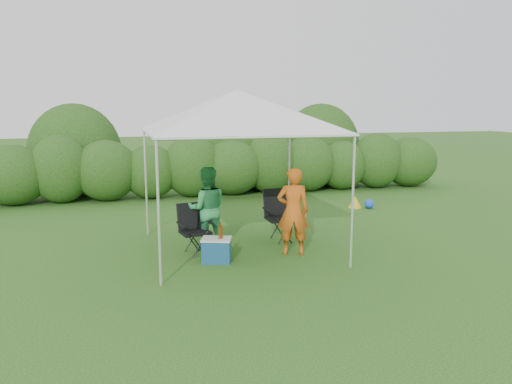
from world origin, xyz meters
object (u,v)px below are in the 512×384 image
object	(u,v)px
man	(293,211)
cooler	(217,250)
woman	(207,209)
canopy	(237,111)
chair_right	(280,211)
chair_left	(193,225)

from	to	relation	value
man	cooler	size ratio (longest dim) A/B	2.67
man	woman	bearing A→B (deg)	-12.35
canopy	chair_right	world-z (taller)	canopy
man	cooler	xyz separation A→B (m)	(-1.36, -0.08, -0.56)
chair_left	man	xyz separation A→B (m)	(1.65, -0.55, 0.27)
woman	cooler	distance (m)	0.95
canopy	chair_left	size ratio (longest dim) A/B	3.53
canopy	chair_right	distance (m)	2.16
chair_right	chair_left	bearing A→B (deg)	-167.12
chair_right	man	distance (m)	1.00
chair_right	woman	world-z (taller)	woman
chair_right	man	bearing A→B (deg)	-95.72
chair_right	cooler	distance (m)	1.82
man	woman	world-z (taller)	man
canopy	man	xyz separation A→B (m)	(0.85, -0.56, -1.70)
canopy	man	size ratio (longest dim) A/B	2.03
chair_left	man	world-z (taller)	man
canopy	cooler	size ratio (longest dim) A/B	5.41
chair_left	woman	bearing A→B (deg)	18.61
chair_left	woman	xyz separation A→B (m)	(0.27, 0.15, 0.25)
chair_right	chair_left	world-z (taller)	chair_right
cooler	woman	bearing A→B (deg)	110.43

